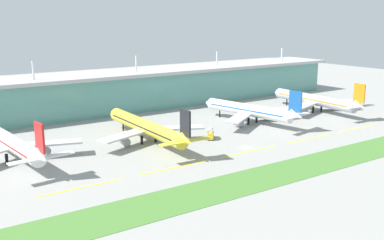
{
  "coord_description": "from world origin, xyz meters",
  "views": [
    {
      "loc": [
        -118.13,
        -134.17,
        51.07
      ],
      "look_at": [
        -7.09,
        27.6,
        7.0
      ],
      "focal_mm": 43.0,
      "sensor_mm": 36.0,
      "label": 1
    }
  ],
  "objects_px": {
    "airliner_farthest": "(316,100)",
    "fuel_truck": "(211,134)",
    "airliner_far_middle": "(250,110)",
    "airliner_near_middle": "(147,127)",
    "airliner_nearest": "(13,144)"
  },
  "relations": [
    {
      "from": "airliner_near_middle",
      "to": "fuel_truck",
      "type": "distance_m",
      "value": 27.57
    },
    {
      "from": "airliner_far_middle",
      "to": "airliner_near_middle",
      "type": "bearing_deg",
      "value": -177.84
    },
    {
      "from": "airliner_farthest",
      "to": "fuel_truck",
      "type": "relative_size",
      "value": 9.01
    },
    {
      "from": "airliner_near_middle",
      "to": "fuel_truck",
      "type": "relative_size",
      "value": 9.59
    },
    {
      "from": "airliner_nearest",
      "to": "airliner_near_middle",
      "type": "xyz_separation_m",
      "value": [
        52.06,
        -4.9,
        0.01
      ]
    },
    {
      "from": "airliner_nearest",
      "to": "airliner_farthest",
      "type": "relative_size",
      "value": 0.94
    },
    {
      "from": "airliner_far_middle",
      "to": "airliner_farthest",
      "type": "height_order",
      "value": "same"
    },
    {
      "from": "airliner_near_middle",
      "to": "fuel_truck",
      "type": "height_order",
      "value": "airliner_near_middle"
    },
    {
      "from": "airliner_far_middle",
      "to": "fuel_truck",
      "type": "xyz_separation_m",
      "value": [
        -33.78,
        -12.75,
        -4.18
      ]
    },
    {
      "from": "airliner_near_middle",
      "to": "airliner_far_middle",
      "type": "xyz_separation_m",
      "value": [
        58.92,
        2.23,
        -0.01
      ]
    },
    {
      "from": "airliner_near_middle",
      "to": "airliner_farthest",
      "type": "distance_m",
      "value": 107.48
    },
    {
      "from": "airliner_near_middle",
      "to": "airliner_far_middle",
      "type": "bearing_deg",
      "value": 2.16
    },
    {
      "from": "fuel_truck",
      "to": "airliner_far_middle",
      "type": "bearing_deg",
      "value": 20.67
    },
    {
      "from": "airliner_far_middle",
      "to": "airliner_farthest",
      "type": "xyz_separation_m",
      "value": [
        48.51,
        1.11,
        0.01
      ]
    },
    {
      "from": "airliner_nearest",
      "to": "airliner_farthest",
      "type": "height_order",
      "value": "same"
    }
  ]
}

